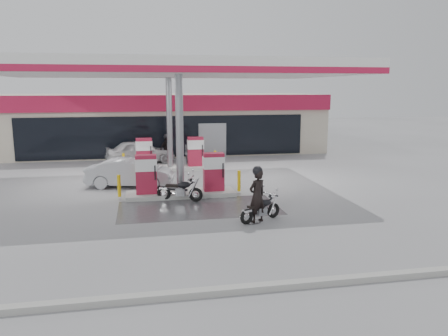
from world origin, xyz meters
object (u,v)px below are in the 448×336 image
at_px(pump_island_near, 181,179).
at_px(biker_main, 257,196).
at_px(sedan_white, 140,151).
at_px(parked_car_left, 96,147).
at_px(main_motorcycle, 261,209).
at_px(attendant, 190,152).
at_px(pump_island_far, 170,157).
at_px(parked_car_right, 229,144).
at_px(hatchback_silver, 130,173).
at_px(parked_motorcycle, 180,190).
at_px(biker_walking, 166,149).

distance_m(pump_island_near, biker_main, 4.62).
bearing_deg(biker_main, sedan_white, -100.61).
bearing_deg(sedan_white, parked_car_left, 29.74).
bearing_deg(parked_car_left, main_motorcycle, -179.60).
bearing_deg(parked_car_left, attendant, -154.07).
xyz_separation_m(biker_main, sedan_white, (-3.79, 12.66, -0.21)).
height_order(pump_island_far, attendant, pump_island_far).
bearing_deg(parked_car_right, sedan_white, 142.65).
height_order(main_motorcycle, hatchback_silver, hatchback_silver).
distance_m(parked_motorcycle, biker_walking, 9.29).
distance_m(biker_main, biker_walking, 12.74).
bearing_deg(pump_island_far, sedan_white, 121.62).
bearing_deg(parked_car_right, biker_walking, 151.24).
distance_m(biker_main, parked_car_left, 17.41).
bearing_deg(parked_motorcycle, biker_main, -34.21).
relative_size(pump_island_near, attendant, 3.08).
bearing_deg(pump_island_far, parked_car_left, 126.87).
xyz_separation_m(attendant, parked_car_left, (-5.70, 5.00, -0.27)).
bearing_deg(hatchback_silver, attendant, -22.88).
bearing_deg(parked_car_right, biker_main, -164.70).
xyz_separation_m(pump_island_far, biker_main, (2.19, -10.07, 0.19)).
relative_size(attendant, biker_walking, 1.04).
height_order(hatchback_silver, parked_car_right, hatchback_silver).
xyz_separation_m(pump_island_near, main_motorcycle, (2.36, -3.98, -0.31)).
bearing_deg(hatchback_silver, biker_main, -134.03).
bearing_deg(biker_walking, biker_main, -120.45).
bearing_deg(parked_car_left, pump_island_far, -165.95).
height_order(main_motorcycle, parked_car_right, parked_car_right).
xyz_separation_m(biker_main, parked_car_right, (2.31, 16.07, -0.32)).
height_order(parked_motorcycle, parked_car_left, parked_car_left).
bearing_deg(parked_car_right, main_motorcycle, -164.15).
bearing_deg(pump_island_near, parked_car_right, 69.44).
distance_m(pump_island_far, attendant, 1.57).
height_order(pump_island_near, sedan_white, pump_island_near).
relative_size(main_motorcycle, biker_walking, 1.00).
relative_size(pump_island_near, main_motorcycle, 3.18).
bearing_deg(pump_island_near, hatchback_silver, 133.61).
bearing_deg(parked_motorcycle, parked_car_right, 91.19).
relative_size(pump_island_near, sedan_white, 1.26).
bearing_deg(parked_car_left, parked_motorcycle, 176.21).
relative_size(parked_motorcycle, biker_walking, 1.12).
relative_size(biker_main, biker_walking, 1.12).
relative_size(pump_island_near, biker_main, 2.84).
height_order(parked_car_left, biker_walking, biker_walking).
bearing_deg(main_motorcycle, pump_island_far, 76.97).
bearing_deg(pump_island_near, parked_motorcycle, -95.87).
distance_m(parked_motorcycle, parked_car_right, 13.61).
bearing_deg(biker_main, biker_walking, -107.11).
bearing_deg(parked_motorcycle, pump_island_near, 105.01).
height_order(main_motorcycle, biker_walking, biker_walking).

